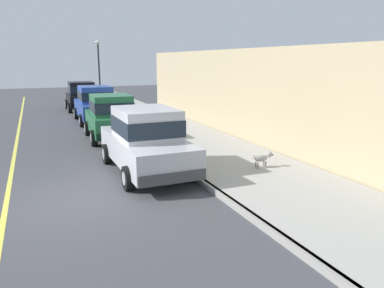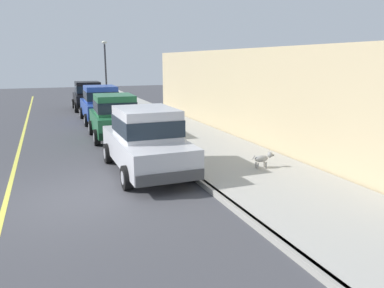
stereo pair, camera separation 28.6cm
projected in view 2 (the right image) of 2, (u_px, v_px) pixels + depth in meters
The scene contains 11 objects.
ground_plane at pixel (78, 200), 8.98m from camera, with size 80.00×80.00×0.00m, color #424247.
curb at pixel (202, 182), 10.10m from camera, with size 0.16×64.00×0.14m, color gray.
sidewalk at pixel (260, 175), 10.73m from camera, with size 3.60×64.00×0.14m, color #A8A59E.
lane_centre_line at pixel (4, 210), 8.42m from camera, with size 0.12×57.60×0.01m, color #E0D64C.
car_silver_sedan at pixel (146, 140), 11.09m from camera, with size 2.08×4.62×1.92m.
car_green_hatchback at pixel (114, 116), 15.80m from camera, with size 2.03×3.84×1.88m.
car_blue_sedan at pixel (101, 103), 20.32m from camera, with size 2.07×4.62×1.92m.
car_black_hatchback at pixel (88, 95), 25.04m from camera, with size 1.98×3.81×1.88m.
dog_grey at pixel (263, 158), 11.16m from camera, with size 0.75×0.21×0.49m.
street_lamp at pixel (105, 65), 26.27m from camera, with size 0.36×0.36×4.42m.
building_facade at pixel (236, 94), 16.10m from camera, with size 0.50×20.00×3.71m, color tan.
Camera 2 is at (-0.53, -8.89, 3.27)m, focal length 35.28 mm.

